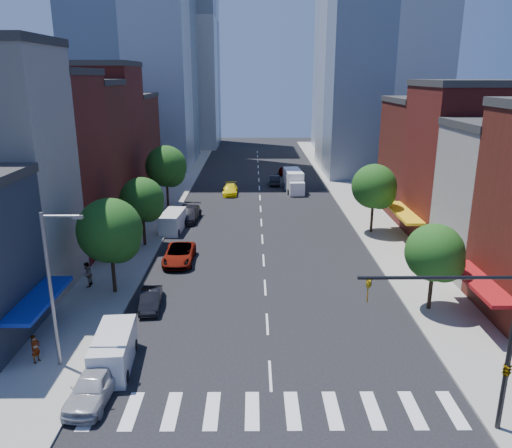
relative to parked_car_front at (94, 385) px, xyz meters
The scene contains 30 objects.
ground 9.37m from the parked_car_front, 12.37° to the left, with size 220.00×220.00×0.00m, color black.
sidewalk_left 42.14m from the parked_car_front, 94.61° to the left, with size 5.00×120.00×0.15m, color gray.
sidewalk_right 47.24m from the parked_car_front, 62.77° to the left, with size 5.00×120.00×0.15m, color gray.
crosswalk 9.20m from the parked_car_front, ahead, with size 19.00×3.00×0.01m, color silver.
bldg_left_2 26.44m from the parked_car_front, 117.85° to the left, with size 12.00×9.00×16.00m, color maroon.
bldg_left_3 33.87m from the parked_car_front, 110.98° to the left, with size 12.00×8.00×15.00m, color #551F15.
bldg_left_4 41.96m from the parked_car_front, 106.75° to the left, with size 12.00×9.00×17.00m, color maroon.
bldg_left_5 50.74m from the parked_car_front, 103.63° to the left, with size 12.00×10.00×13.00m, color #551F15.
bldg_right_2 40.34m from the parked_car_front, 40.81° to the left, with size 12.00×10.00×15.00m, color maroon.
bldg_right_3 47.28m from the parked_car_front, 50.09° to the left, with size 12.00×10.00×13.00m, color #551F15.
tower_far_w 101.13m from the parked_car_front, 95.23° to the left, with size 18.00×18.00×56.00m, color #9EA5AD.
traffic_signal 19.51m from the parked_car_front, ahead, with size 7.24×2.24×8.00m.
streetlight 6.02m from the parked_car_front, 131.90° to the left, with size 2.25×0.25×9.00m.
tree_left_near 13.73m from the parked_car_front, 99.80° to the left, with size 4.80×4.80×7.30m.
tree_left_mid 24.31m from the parked_car_front, 95.33° to the left, with size 4.20×4.20×6.65m.
tree_left_far 38.24m from the parked_car_front, 93.37° to the left, with size 5.00×5.00×7.75m.
tree_right_near 23.26m from the parked_car_front, 25.54° to the left, with size 4.00×4.00×6.20m.
tree_right_far 35.04m from the parked_car_front, 53.36° to the left, with size 4.60×4.60×7.20m.
parked_car_front is the anchor object (origin of this frame).
parked_car_second 10.49m from the parked_car_front, 85.30° to the left, with size 1.36×3.91×1.29m, color black.
parked_car_third 19.62m from the parked_car_front, 85.28° to the left, with size 2.55×5.54×1.54m, color #999999.
parked_car_rear 32.81m from the parked_car_front, 88.57° to the left, with size 2.26×5.55×1.61m, color black.
cargo_van_near 2.90m from the parked_car_front, 84.81° to the left, with size 2.33×5.00×2.07m.
cargo_van_far 28.80m from the parked_car_front, 90.79° to the left, with size 2.34×5.07×2.10m.
taxi 46.19m from the parked_car_front, 83.79° to the left, with size 1.97×4.85×1.41m, color #FDE90D.
traffic_car_oncoming 53.58m from the parked_car_front, 77.63° to the left, with size 1.53×4.39×1.45m, color black.
traffic_car_far 61.90m from the parked_car_front, 77.59° to the left, with size 1.59×3.96×1.35m, color #999999.
box_truck 50.06m from the parked_car_front, 73.76° to the left, with size 2.67×7.44×2.94m.
pedestrian_near 5.39m from the parked_car_front, 142.84° to the left, with size 0.62×0.41×1.71m, color #999999.
pedestrian_far 14.77m from the parked_car_front, 108.77° to the left, with size 0.96×0.74×1.97m, color #999999.
Camera 1 is at (-0.94, -24.08, 16.00)m, focal length 35.00 mm.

